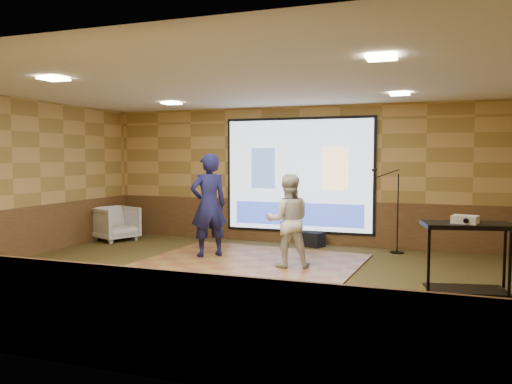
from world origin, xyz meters
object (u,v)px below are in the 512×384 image
(mic_stand, at_px, (395,228))
(projector, at_px, (465,219))
(dance_floor, at_px, (253,261))
(duffel_bag, at_px, (312,239))
(player_left, at_px, (209,205))
(projector_screen, at_px, (298,176))
(player_right, at_px, (288,221))
(banquet_chair, at_px, (116,224))
(av_table, at_px, (467,248))

(mic_stand, bearing_deg, projector, -64.65)
(dance_floor, bearing_deg, duffel_bag, 71.11)
(player_left, distance_m, mic_stand, 3.70)
(projector_screen, bearing_deg, player_right, -79.34)
(player_right, distance_m, projector, 3.16)
(mic_stand, bearing_deg, duffel_bag, -175.56)
(projector, xyz_separation_m, banquet_chair, (-7.14, 3.11, -0.76))
(player_left, relative_size, player_right, 1.22)
(dance_floor, height_order, player_left, player_left)
(projector_screen, relative_size, player_right, 2.09)
(av_table, height_order, duffel_bag, av_table)
(projector, xyz_separation_m, duffel_bag, (-2.76, 3.85, -1.00))
(projector_screen, height_order, duffel_bag, projector_screen)
(dance_floor, bearing_deg, mic_stand, 36.69)
(banquet_chair, bearing_deg, projector_screen, -51.88)
(dance_floor, xyz_separation_m, mic_stand, (2.35, 1.75, 0.48))
(av_table, bearing_deg, duffel_bag, 126.42)
(player_left, height_order, mic_stand, player_left)
(dance_floor, bearing_deg, av_table, -28.73)
(banquet_chair, relative_size, duffel_bag, 1.74)
(player_left, height_order, banquet_chair, player_left)
(banquet_chair, bearing_deg, player_right, -84.11)
(player_left, height_order, projector, player_left)
(mic_stand, distance_m, duffel_bag, 1.74)
(av_table, height_order, mic_stand, mic_stand)
(banquet_chair, distance_m, duffel_bag, 4.45)
(projector_screen, relative_size, duffel_bag, 6.77)
(dance_floor, height_order, projector, projector)
(projector, bearing_deg, dance_floor, 164.98)
(projector, height_order, banquet_chair, projector)
(av_table, bearing_deg, projector_screen, 128.01)
(player_right, distance_m, banquet_chair, 4.71)
(projector_screen, bearing_deg, player_left, -120.25)
(projector, distance_m, banquet_chair, 7.82)
(projector, relative_size, duffel_bag, 0.58)
(player_left, xyz_separation_m, player_right, (1.67, -0.40, -0.18))
(dance_floor, distance_m, projector, 4.09)
(player_right, height_order, mic_stand, mic_stand)
(dance_floor, xyz_separation_m, projector, (3.41, -1.95, 1.14))
(projector_screen, xyz_separation_m, projector, (3.14, -4.13, -0.33))
(player_right, relative_size, duffel_bag, 3.23)
(player_left, distance_m, projector, 4.81)
(dance_floor, relative_size, banquet_chair, 4.42)
(player_right, xyz_separation_m, duffel_bag, (-0.09, 2.19, -0.67))
(player_right, bearing_deg, av_table, 129.30)
(mic_stand, bearing_deg, player_right, -118.84)
(duffel_bag, bearing_deg, dance_floor, -108.89)
(av_table, bearing_deg, banquet_chair, 157.01)
(projector, bearing_deg, banquet_chair, 171.27)
(projector_screen, distance_m, duffel_bag, 1.40)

